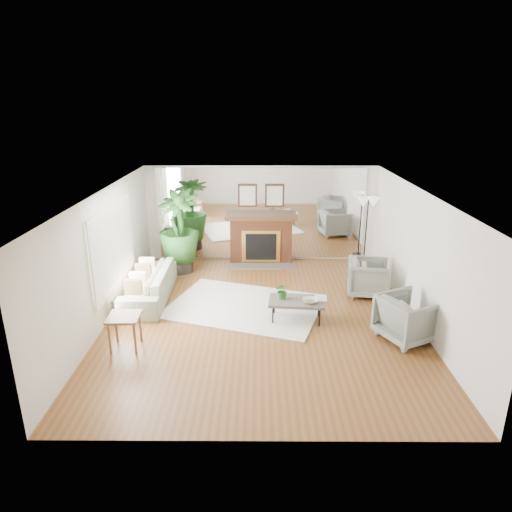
{
  "coord_description": "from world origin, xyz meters",
  "views": [
    {
      "loc": [
        -0.06,
        -8.19,
        4.1
      ],
      "look_at": [
        -0.12,
        0.6,
        1.07
      ],
      "focal_mm": 32.0,
      "sensor_mm": 36.0,
      "label": 1
    }
  ],
  "objects_px": {
    "potted_ficus": "(179,229)",
    "floor_lamp": "(368,208)",
    "armchair_back": "(369,278)",
    "coffee_table": "(297,302)",
    "fireplace": "(261,238)",
    "armchair_front": "(408,318)",
    "sofa": "(147,285)",
    "side_table": "(124,321)"
  },
  "relations": [
    {
      "from": "sofa",
      "to": "floor_lamp",
      "type": "xyz_separation_m",
      "value": [
        5.15,
        2.27,
        1.18
      ]
    },
    {
      "from": "armchair_back",
      "to": "potted_ficus",
      "type": "relative_size",
      "value": 0.42
    },
    {
      "from": "fireplace",
      "to": "floor_lamp",
      "type": "distance_m",
      "value": 2.84
    },
    {
      "from": "fireplace",
      "to": "armchair_front",
      "type": "relative_size",
      "value": 2.24
    },
    {
      "from": "coffee_table",
      "to": "sofa",
      "type": "height_order",
      "value": "sofa"
    },
    {
      "from": "potted_ficus",
      "to": "floor_lamp",
      "type": "xyz_separation_m",
      "value": [
        4.7,
        0.59,
        0.41
      ]
    },
    {
      "from": "armchair_front",
      "to": "side_table",
      "type": "xyz_separation_m",
      "value": [
        -4.96,
        -0.34,
        0.09
      ]
    },
    {
      "from": "side_table",
      "to": "floor_lamp",
      "type": "height_order",
      "value": "floor_lamp"
    },
    {
      "from": "fireplace",
      "to": "potted_ficus",
      "type": "relative_size",
      "value": 0.99
    },
    {
      "from": "sofa",
      "to": "potted_ficus",
      "type": "bearing_deg",
      "value": 164.29
    },
    {
      "from": "fireplace",
      "to": "armchair_front",
      "type": "xyz_separation_m",
      "value": [
        2.6,
        -4.13,
        -0.24
      ]
    },
    {
      "from": "coffee_table",
      "to": "armchair_back",
      "type": "bearing_deg",
      "value": 36.54
    },
    {
      "from": "armchair_front",
      "to": "floor_lamp",
      "type": "height_order",
      "value": "floor_lamp"
    },
    {
      "from": "fireplace",
      "to": "sofa",
      "type": "distance_m",
      "value": 3.46
    },
    {
      "from": "armchair_back",
      "to": "side_table",
      "type": "height_order",
      "value": "armchair_back"
    },
    {
      "from": "side_table",
      "to": "potted_ficus",
      "type": "height_order",
      "value": "potted_ficus"
    },
    {
      "from": "fireplace",
      "to": "sofa",
      "type": "height_order",
      "value": "fireplace"
    },
    {
      "from": "side_table",
      "to": "potted_ficus",
      "type": "bearing_deg",
      "value": 84.48
    },
    {
      "from": "armchair_back",
      "to": "potted_ficus",
      "type": "distance_m",
      "value": 4.63
    },
    {
      "from": "fireplace",
      "to": "side_table",
      "type": "height_order",
      "value": "fireplace"
    },
    {
      "from": "armchair_back",
      "to": "potted_ficus",
      "type": "height_order",
      "value": "potted_ficus"
    },
    {
      "from": "armchair_back",
      "to": "floor_lamp",
      "type": "distance_m",
      "value": 2.31
    },
    {
      "from": "armchair_front",
      "to": "floor_lamp",
      "type": "distance_m",
      "value": 4.12
    },
    {
      "from": "fireplace",
      "to": "floor_lamp",
      "type": "relative_size",
      "value": 1.16
    },
    {
      "from": "coffee_table",
      "to": "armchair_back",
      "type": "distance_m",
      "value": 2.09
    },
    {
      "from": "coffee_table",
      "to": "sofa",
      "type": "xyz_separation_m",
      "value": [
        -3.12,
        0.97,
        -0.05
      ]
    },
    {
      "from": "armchair_back",
      "to": "armchair_front",
      "type": "distance_m",
      "value": 1.99
    },
    {
      "from": "sofa",
      "to": "armchair_front",
      "type": "height_order",
      "value": "armchair_front"
    },
    {
      "from": "armchair_front",
      "to": "floor_lamp",
      "type": "xyz_separation_m",
      "value": [
        0.1,
        3.97,
        1.1
      ]
    },
    {
      "from": "potted_ficus",
      "to": "floor_lamp",
      "type": "relative_size",
      "value": 1.17
    },
    {
      "from": "side_table",
      "to": "floor_lamp",
      "type": "distance_m",
      "value": 6.72
    },
    {
      "from": "fireplace",
      "to": "sofa",
      "type": "relative_size",
      "value": 0.89
    },
    {
      "from": "armchair_front",
      "to": "side_table",
      "type": "height_order",
      "value": "armchair_front"
    },
    {
      "from": "armchair_front",
      "to": "sofa",
      "type": "bearing_deg",
      "value": 44.89
    },
    {
      "from": "coffee_table",
      "to": "armchair_front",
      "type": "height_order",
      "value": "armchair_front"
    },
    {
      "from": "sofa",
      "to": "armchair_front",
      "type": "relative_size",
      "value": 2.52
    },
    {
      "from": "armchair_back",
      "to": "side_table",
      "type": "bearing_deg",
      "value": 125.64
    },
    {
      "from": "potted_ficus",
      "to": "sofa",
      "type": "bearing_deg",
      "value": -104.88
    },
    {
      "from": "armchair_front",
      "to": "potted_ficus",
      "type": "relative_size",
      "value": 0.44
    },
    {
      "from": "coffee_table",
      "to": "potted_ficus",
      "type": "distance_m",
      "value": 3.83
    },
    {
      "from": "fireplace",
      "to": "side_table",
      "type": "relative_size",
      "value": 3.38
    },
    {
      "from": "armchair_back",
      "to": "sofa",
      "type": "bearing_deg",
      "value": 102.82
    }
  ]
}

